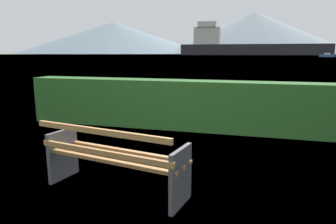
% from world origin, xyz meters
% --- Properties ---
extents(ground_plane, '(1400.00, 1400.00, 0.00)m').
position_xyz_m(ground_plane, '(0.00, 0.00, 0.00)').
color(ground_plane, '#4C6B33').
extents(water_surface, '(620.00, 620.00, 0.00)m').
position_xyz_m(water_surface, '(0.00, 306.98, 0.00)').
color(water_surface, slate).
rests_on(water_surface, ground_plane).
extents(park_bench, '(1.91, 0.90, 0.87)m').
position_xyz_m(park_bench, '(-0.01, -0.06, 0.43)').
color(park_bench, '#A0703F').
rests_on(park_bench, ground_plane).
extents(hedge_row, '(7.24, 0.61, 1.10)m').
position_xyz_m(hedge_row, '(0.00, 3.32, 0.55)').
color(hedge_row, '#285B23').
rests_on(hedge_row, ground_plane).
extents(cargo_ship_large, '(119.17, 21.75, 27.10)m').
position_xyz_m(cargo_ship_large, '(-8.06, 260.56, 7.58)').
color(cargo_ship_large, '#232328').
rests_on(cargo_ship_large, water_surface).
extents(fishing_boat_near, '(6.19, 2.29, 1.74)m').
position_xyz_m(fishing_boat_near, '(31.83, 140.48, 0.64)').
color(fishing_boat_near, '#335693').
rests_on(fishing_boat_near, water_surface).
extents(distant_hills, '(971.78, 424.73, 81.73)m').
position_xyz_m(distant_hills, '(43.87, 578.96, 37.57)').
color(distant_hills, slate).
rests_on(distant_hills, ground_plane).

